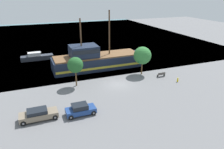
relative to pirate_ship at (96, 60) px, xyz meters
name	(u,v)px	position (x,y,z in m)	size (l,w,h in m)	color
ground_plane	(118,85)	(0.89, -9.68, -1.81)	(160.00, 160.00, 0.00)	slate
water_surface	(68,37)	(0.89, 34.32, -1.81)	(80.00, 80.00, 0.00)	slate
pirate_ship	(96,60)	(0.00, 0.00, 0.00)	(19.52, 5.52, 11.64)	#192338
moored_boat_dockside	(37,57)	(-11.10, 10.57, -1.11)	(7.22, 1.94, 1.82)	#2D333D
parked_car_curb_front	(38,114)	(-12.60, -15.95, -1.10)	(4.67, 1.91, 1.39)	#7F705B
parked_car_curb_mid	(80,109)	(-7.41, -16.76, -1.08)	(3.86, 1.82, 1.49)	navy
fire_hydrant	(178,80)	(11.29, -12.40, -1.40)	(0.42, 0.25, 0.76)	yellow
bench_promenade_east	(161,74)	(9.95, -9.23, -1.37)	(1.58, 0.45, 0.85)	#4C4742
tree_row_east	(75,65)	(-5.83, -7.46, 1.89)	(2.63, 2.63, 5.03)	brown
tree_row_mideast	(142,56)	(7.21, -6.57, 1.89)	(3.34, 3.34, 5.38)	brown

